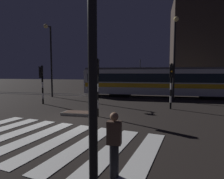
# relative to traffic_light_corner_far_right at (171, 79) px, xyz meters

# --- Properties ---
(ground_plane) EXTENTS (120.00, 120.00, 0.00)m
(ground_plane) POSITION_rel_traffic_light_corner_far_right_xyz_m (-5.45, -4.79, -2.23)
(ground_plane) COLOR black
(rail_near) EXTENTS (80.00, 0.12, 0.03)m
(rail_near) POSITION_rel_traffic_light_corner_far_right_xyz_m (-5.45, 6.25, -2.22)
(rail_near) COLOR #59595E
(rail_near) RESTS_ON ground
(rail_far) EXTENTS (80.00, 0.12, 0.03)m
(rail_far) POSITION_rel_traffic_light_corner_far_right_xyz_m (-5.45, 7.69, -2.22)
(rail_far) COLOR #59595E
(rail_far) RESTS_ON ground
(crosswalk_zebra) EXTENTS (9.52, 6.23, 0.02)m
(crosswalk_zebra) POSITION_rel_traffic_light_corner_far_right_xyz_m (-5.45, -7.92, -2.22)
(crosswalk_zebra) COLOR silver
(crosswalk_zebra) RESTS_ON ground
(traffic_island) EXTENTS (2.08, 1.01, 0.18)m
(traffic_island) POSITION_rel_traffic_light_corner_far_right_xyz_m (-5.92, -3.24, -2.14)
(traffic_island) COLOR slate
(traffic_island) RESTS_ON ground
(traffic_light_corner_far_right) EXTENTS (0.36, 0.42, 3.38)m
(traffic_light_corner_far_right) POSITION_rel_traffic_light_corner_far_right_xyz_m (0.00, 0.00, 0.00)
(traffic_light_corner_far_right) COLOR black
(traffic_light_corner_far_right) RESTS_ON ground
(traffic_light_median_centre) EXTENTS (0.36, 0.42, 3.55)m
(traffic_light_median_centre) POSITION_rel_traffic_light_corner_far_right_xyz_m (-4.58, -3.55, 0.11)
(traffic_light_median_centre) COLOR black
(traffic_light_median_centre) RESTS_ON ground
(traffic_light_corner_far_left) EXTENTS (0.36, 0.42, 3.30)m
(traffic_light_corner_far_left) POSITION_rel_traffic_light_corner_far_right_xyz_m (-10.59, -0.03, -0.05)
(traffic_light_corner_far_left) COLOR black
(traffic_light_corner_far_left) RESTS_ON ground
(street_lamp_trackside_left) EXTENTS (0.44, 1.21, 7.74)m
(street_lamp_trackside_left) POSITION_rel_traffic_light_corner_far_right_xyz_m (-12.36, 4.42, 2.63)
(street_lamp_trackside_left) COLOR black
(street_lamp_trackside_left) RESTS_ON ground
(street_lamp_trackside_right) EXTENTS (0.44, 1.21, 7.58)m
(street_lamp_trackside_right) POSITION_rel_traffic_light_corner_far_right_xyz_m (0.53, 4.01, 2.54)
(street_lamp_trackside_right) COLOR black
(street_lamp_trackside_right) RESTS_ON ground
(tram) EXTENTS (17.84, 2.58, 4.15)m
(tram) POSITION_rel_traffic_light_corner_far_right_xyz_m (-0.18, 6.97, -0.48)
(tram) COLOR silver
(tram) RESTS_ON ground
(pedestrian_waiting_at_kerb) EXTENTS (0.36, 0.24, 1.71)m
(pedestrian_waiting_at_kerb) POSITION_rel_traffic_light_corner_far_right_xyz_m (-2.12, -10.03, -1.36)
(pedestrian_waiting_at_kerb) COLOR black
(pedestrian_waiting_at_kerb) RESTS_ON ground
(building_backdrop) EXTENTS (13.50, 8.00, 13.12)m
(building_backdrop) POSITION_rel_traffic_light_corner_far_right_xyz_m (7.97, 16.80, 4.33)
(building_backdrop) COLOR #382D28
(building_backdrop) RESTS_ON ground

